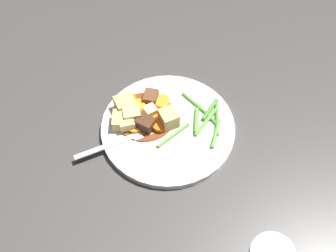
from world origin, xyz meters
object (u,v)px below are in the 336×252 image
object	(u,v)px
carrot_slice_0	(154,121)
fork	(122,141)
potato_chunk_1	(131,116)
meat_chunk_1	(151,97)
potato_chunk_4	(171,119)
dinner_plate	(168,128)
potato_chunk_5	(150,112)
carrot_slice_2	(162,102)
meat_chunk_0	(145,124)
carrot_slice_4	(160,126)
potato_chunk_2	(127,125)
potato_chunk_0	(121,120)
potato_chunk_3	(125,105)
carrot_slice_5	(135,126)
carrot_slice_3	(130,99)
carrot_slice_1	(142,111)
carrot_slice_6	(138,106)

from	to	relation	value
carrot_slice_0	fork	bearing A→B (deg)	46.97
potato_chunk_1	meat_chunk_1	world-z (taller)	potato_chunk_1
potato_chunk_1	potato_chunk_4	bearing A→B (deg)	-173.45
dinner_plate	potato_chunk_5	size ratio (longest dim) A/B	10.91
carrot_slice_2	potato_chunk_4	world-z (taller)	potato_chunk_4
carrot_slice_0	meat_chunk_0	size ratio (longest dim) A/B	1.08
carrot_slice_4	meat_chunk_1	size ratio (longest dim) A/B	0.87
carrot_slice_2	potato_chunk_2	distance (m)	0.09
potato_chunk_0	carrot_slice_0	bearing A→B (deg)	-165.13
carrot_slice_0	potato_chunk_0	xyz separation A→B (m)	(0.06, 0.02, 0.01)
potato_chunk_3	meat_chunk_1	distance (m)	0.05
carrot_slice_5	potato_chunk_3	bearing A→B (deg)	-52.77
carrot_slice_3	fork	distance (m)	0.10
carrot_slice_1	carrot_slice_2	bearing A→B (deg)	-136.51
carrot_slice_1	carrot_slice_6	world-z (taller)	carrot_slice_6
carrot_slice_2	potato_chunk_2	bearing A→B (deg)	55.13
carrot_slice_1	carrot_slice_2	size ratio (longest dim) A/B	1.00
potato_chunk_3	meat_chunk_0	distance (m)	0.06
carrot_slice_0	potato_chunk_2	bearing A→B (deg)	25.35
potato_chunk_2	meat_chunk_0	distance (m)	0.03
carrot_slice_3	potato_chunk_1	world-z (taller)	potato_chunk_1
carrot_slice_3	meat_chunk_0	distance (m)	0.07
potato_chunk_4	potato_chunk_5	xyz separation A→B (m)	(0.04, -0.01, -0.01)
carrot_slice_6	potato_chunk_2	xyz separation A→B (m)	(0.01, 0.05, 0.01)
carrot_slice_1	meat_chunk_0	bearing A→B (deg)	115.84
potato_chunk_4	meat_chunk_0	xyz separation A→B (m)	(0.05, 0.02, -0.00)
carrot_slice_5	carrot_slice_6	size ratio (longest dim) A/B	1.13
carrot_slice_2	fork	size ratio (longest dim) A/B	0.22
carrot_slice_4	potato_chunk_4	world-z (taller)	potato_chunk_4
potato_chunk_5	fork	bearing A→B (deg)	61.29
potato_chunk_1	potato_chunk_4	size ratio (longest dim) A/B	0.94
potato_chunk_1	meat_chunk_1	bearing A→B (deg)	-113.46
meat_chunk_1	fork	size ratio (longest dim) A/B	0.21
carrot_slice_2	carrot_slice_5	xyz separation A→B (m)	(0.04, 0.07, 0.00)
carrot_slice_0	carrot_slice_3	xyz separation A→B (m)	(0.06, -0.04, 0.00)
carrot_slice_5	potato_chunk_5	world-z (taller)	potato_chunk_5
carrot_slice_0	carrot_slice_5	distance (m)	0.04
carrot_slice_3	potato_chunk_3	size ratio (longest dim) A/B	0.68
carrot_slice_6	potato_chunk_3	distance (m)	0.03
carrot_slice_5	carrot_slice_6	world-z (taller)	carrot_slice_6
carrot_slice_1	carrot_slice_4	world-z (taller)	carrot_slice_4
carrot_slice_4	potato_chunk_5	size ratio (longest dim) A/B	1.14
carrot_slice_2	carrot_slice_4	distance (m)	0.06
carrot_slice_1	potato_chunk_3	size ratio (longest dim) A/B	0.89
potato_chunk_2	fork	bearing A→B (deg)	86.62
potato_chunk_0	potato_chunk_1	bearing A→B (deg)	-145.42
carrot_slice_6	potato_chunk_4	bearing A→B (deg)	160.93
dinner_plate	fork	distance (m)	0.09
potato_chunk_3	carrot_slice_4	bearing A→B (deg)	158.26
carrot_slice_2	fork	bearing A→B (deg)	63.06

